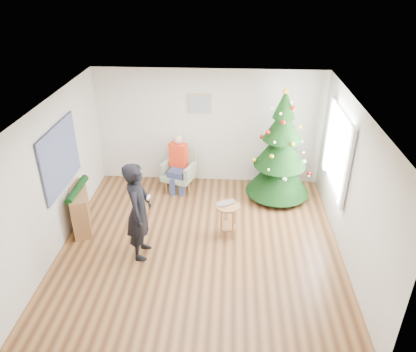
# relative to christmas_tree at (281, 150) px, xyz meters

# --- Properties ---
(floor) EXTENTS (5.00, 5.00, 0.00)m
(floor) POSITION_rel_christmas_tree_xyz_m (-1.53, -1.81, -1.11)
(floor) COLOR brown
(floor) RESTS_ON ground
(ceiling) EXTENTS (5.00, 5.00, 0.00)m
(ceiling) POSITION_rel_christmas_tree_xyz_m (-1.53, -1.81, 1.49)
(ceiling) COLOR white
(ceiling) RESTS_ON wall_back
(wall_back) EXTENTS (5.00, 0.00, 5.00)m
(wall_back) POSITION_rel_christmas_tree_xyz_m (-1.53, 0.69, 0.19)
(wall_back) COLOR silver
(wall_back) RESTS_ON floor
(wall_front) EXTENTS (5.00, 0.00, 5.00)m
(wall_front) POSITION_rel_christmas_tree_xyz_m (-1.53, -4.31, 0.19)
(wall_front) COLOR silver
(wall_front) RESTS_ON floor
(wall_left) EXTENTS (0.00, 5.00, 5.00)m
(wall_left) POSITION_rel_christmas_tree_xyz_m (-4.03, -1.81, 0.19)
(wall_left) COLOR silver
(wall_left) RESTS_ON floor
(wall_right) EXTENTS (0.00, 5.00, 5.00)m
(wall_right) POSITION_rel_christmas_tree_xyz_m (0.97, -1.81, 0.19)
(wall_right) COLOR silver
(wall_right) RESTS_ON floor
(window_panel) EXTENTS (0.04, 1.30, 1.40)m
(window_panel) POSITION_rel_christmas_tree_xyz_m (0.94, -0.81, 0.39)
(window_panel) COLOR white
(window_panel) RESTS_ON wall_right
(curtains) EXTENTS (0.05, 1.75, 1.50)m
(curtains) POSITION_rel_christmas_tree_xyz_m (0.91, -0.81, 0.39)
(curtains) COLOR white
(curtains) RESTS_ON wall_right
(christmas_tree) EXTENTS (1.36, 1.36, 2.47)m
(christmas_tree) POSITION_rel_christmas_tree_xyz_m (0.00, 0.00, 0.00)
(christmas_tree) COLOR #3F2816
(christmas_tree) RESTS_ON floor
(stool) EXTENTS (0.44, 0.44, 0.66)m
(stool) POSITION_rel_christmas_tree_xyz_m (-1.06, -1.49, -0.78)
(stool) COLOR brown
(stool) RESTS_ON floor
(laptop) EXTENTS (0.43, 0.38, 0.03)m
(laptop) POSITION_rel_christmas_tree_xyz_m (-1.06, -1.49, -0.44)
(laptop) COLOR silver
(laptop) RESTS_ON stool
(armchair) EXTENTS (0.81, 0.79, 0.96)m
(armchair) POSITION_rel_christmas_tree_xyz_m (-2.16, 0.24, -0.76)
(armchair) COLOR gray
(armchair) RESTS_ON floor
(seated_person) EXTENTS (0.46, 0.60, 1.26)m
(seated_person) POSITION_rel_christmas_tree_xyz_m (-2.18, 0.20, -0.47)
(seated_person) COLOR navy
(seated_person) RESTS_ON armchair
(standing_man) EXTENTS (0.43, 0.65, 1.77)m
(standing_man) POSITION_rel_christmas_tree_xyz_m (-2.53, -2.13, -0.22)
(standing_man) COLOR black
(standing_man) RESTS_ON floor
(game_controller) EXTENTS (0.04, 0.13, 0.04)m
(game_controller) POSITION_rel_christmas_tree_xyz_m (-2.34, -2.16, 0.07)
(game_controller) COLOR white
(game_controller) RESTS_ON standing_man
(console) EXTENTS (0.62, 1.04, 0.80)m
(console) POSITION_rel_christmas_tree_xyz_m (-3.86, -1.37, -0.71)
(console) COLOR brown
(console) RESTS_ON floor
(garland) EXTENTS (0.14, 0.90, 0.14)m
(garland) POSITION_rel_christmas_tree_xyz_m (-3.86, -1.37, -0.29)
(garland) COLOR black
(garland) RESTS_ON console
(tapestry) EXTENTS (0.03, 1.50, 1.15)m
(tapestry) POSITION_rel_christmas_tree_xyz_m (-3.99, -1.51, 0.44)
(tapestry) COLOR black
(tapestry) RESTS_ON wall_left
(framed_picture) EXTENTS (0.52, 0.05, 0.42)m
(framed_picture) POSITION_rel_christmas_tree_xyz_m (-1.73, 0.65, 0.74)
(framed_picture) COLOR tan
(framed_picture) RESTS_ON wall_back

